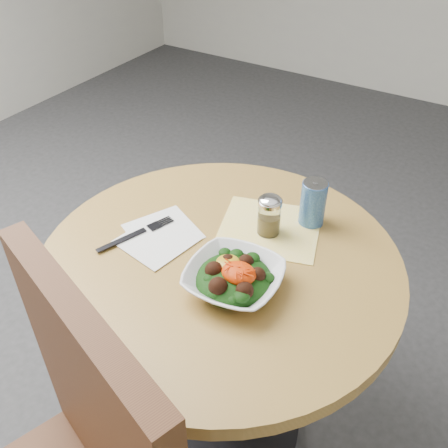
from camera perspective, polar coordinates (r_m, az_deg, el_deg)
name	(u,v)px	position (r m, az deg, el deg)	size (l,w,h in m)	color
ground	(221,423)	(1.82, -0.38, -21.75)	(6.00, 6.00, 0.00)	#2E2E30
table	(220,312)	(1.37, -0.48, -10.05)	(0.90, 0.90, 0.75)	black
cloth_napkin	(270,228)	(1.32, 5.24, -0.48)	(0.26, 0.23, 0.00)	yellow
paper_napkins	(160,236)	(1.30, -7.33, -1.32)	(0.22, 0.25, 0.00)	white
salad_bowl	(234,278)	(1.14, 1.16, -6.17)	(0.23, 0.23, 0.08)	white
fork	(138,233)	(1.31, -9.77, -1.03)	(0.10, 0.21, 0.00)	black
spice_shaker	(269,215)	(1.28, 5.19, 0.99)	(0.06, 0.06, 0.11)	silver
beverage_can	(313,203)	(1.32, 10.14, 2.37)	(0.07, 0.07, 0.13)	navy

